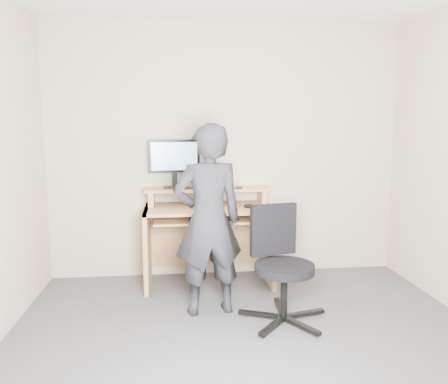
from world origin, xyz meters
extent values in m
plane|color=#4F4F54|center=(0.00, 0.00, 0.00)|extent=(3.50, 3.50, 0.00)
cube|color=#C0B699|center=(0.00, 1.75, 1.25)|extent=(3.50, 0.02, 2.50)
cube|color=tan|center=(-0.78, 1.45, 0.38)|extent=(0.04, 0.60, 0.75)
cube|color=tan|center=(0.38, 1.45, 0.38)|extent=(0.04, 0.60, 0.75)
cube|color=tan|center=(-0.20, 1.45, 0.73)|extent=(1.20, 0.60, 0.03)
cube|color=tan|center=(-0.20, 1.37, 0.64)|extent=(1.02, 0.38, 0.02)
cube|color=tan|center=(-0.74, 1.60, 0.82)|extent=(0.05, 0.28, 0.15)
cube|color=tan|center=(0.34, 1.60, 0.82)|extent=(0.05, 0.28, 0.15)
cube|color=tan|center=(-0.20, 1.60, 0.90)|extent=(1.20, 0.30, 0.02)
cube|color=tan|center=(-0.20, 1.74, 0.42)|extent=(1.20, 0.03, 0.65)
cube|color=black|center=(-0.51, 1.63, 0.92)|extent=(0.22, 0.14, 0.01)
cube|color=black|center=(-0.51, 1.64, 0.99)|extent=(0.05, 0.04, 0.14)
cube|color=black|center=(-0.51, 1.62, 1.22)|extent=(0.49, 0.10, 0.31)
cube|color=#8CC0F3|center=(-0.51, 1.60, 1.22)|extent=(0.44, 0.07, 0.26)
cube|color=black|center=(-0.25, 1.63, 1.01)|extent=(0.09, 0.14, 0.20)
cylinder|color=#B1B1B6|center=(-0.07, 1.60, 0.99)|extent=(0.09, 0.09, 0.17)
cube|color=black|center=(0.10, 1.55, 0.92)|extent=(0.10, 0.14, 0.01)
cube|color=black|center=(-0.47, 1.54, 0.93)|extent=(0.05, 0.05, 0.03)
torus|color=silver|center=(-0.38, 1.67, 0.92)|extent=(0.20, 0.20, 0.06)
cube|color=black|center=(-0.16, 1.36, 0.67)|extent=(0.47, 0.20, 0.03)
ellipsoid|color=black|center=(0.16, 1.35, 0.77)|extent=(0.10, 0.07, 0.04)
cube|color=black|center=(0.49, 0.59, 0.04)|extent=(0.35, 0.13, 0.03)
cube|color=black|center=(0.32, 0.73, 0.04)|extent=(0.07, 0.35, 0.03)
cube|color=black|center=(0.14, 0.62, 0.04)|extent=(0.34, 0.18, 0.03)
cube|color=black|center=(0.19, 0.41, 0.04)|extent=(0.26, 0.29, 0.03)
cube|color=black|center=(0.41, 0.39, 0.04)|extent=(0.22, 0.32, 0.03)
cylinder|color=black|center=(0.31, 0.55, 0.23)|extent=(0.05, 0.05, 0.37)
cylinder|color=black|center=(0.31, 0.55, 0.43)|extent=(0.46, 0.46, 0.06)
cube|color=black|center=(0.26, 0.74, 0.69)|extent=(0.39, 0.14, 0.41)
imported|color=black|center=(-0.25, 0.79, 0.76)|extent=(0.61, 0.46, 1.53)
camera|label=1|loc=(-0.50, -2.59, 1.51)|focal=35.00mm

